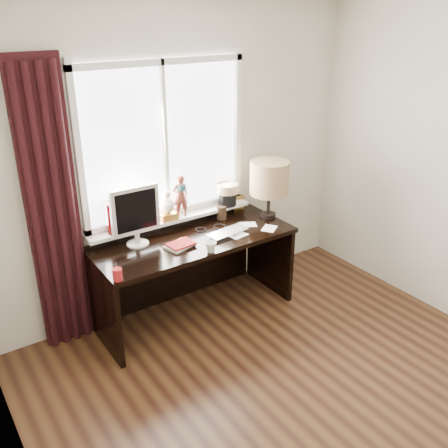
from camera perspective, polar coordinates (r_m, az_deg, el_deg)
floor at (r=3.61m, az=12.81°, el=-21.50°), size 3.50×4.00×0.00m
wall_back at (r=4.31m, az=-5.10°, el=7.16°), size 3.50×0.00×2.60m
wall_left at (r=2.05m, az=-20.86°, el=-15.04°), size 0.00×4.00×2.60m
laptop at (r=4.21m, az=0.43°, el=-0.98°), size 0.39×0.27×0.03m
mug at (r=3.90m, az=-1.52°, el=-2.59°), size 0.12×0.12×0.09m
red_cup at (r=3.59m, az=-12.09°, el=-5.66°), size 0.07×0.07×0.09m
window at (r=4.20m, az=-6.38°, el=6.72°), size 1.52×0.23×1.40m
curtain at (r=3.89m, az=-18.95°, el=1.16°), size 0.38×0.09×2.25m
desk at (r=4.34m, az=-4.09°, el=-4.01°), size 1.70×0.70×0.75m
monitor at (r=3.98m, az=-10.09°, el=1.27°), size 0.40×0.18×0.49m
notebook_stack at (r=4.01m, az=-5.05°, el=-2.39°), size 0.26×0.22×0.03m
brush_holder at (r=4.49m, az=-0.30°, el=1.35°), size 0.09×0.09×0.25m
icon_frame at (r=4.71m, az=1.74°, el=2.46°), size 0.10×0.04×0.13m
table_lamp at (r=4.45m, az=5.22°, el=5.19°), size 0.35×0.35×0.52m
loose_papers at (r=4.31m, az=3.21°, el=-0.60°), size 0.48×0.34×0.00m
desk_cables at (r=4.31m, az=-0.30°, el=-0.52°), size 0.39×0.31×0.01m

